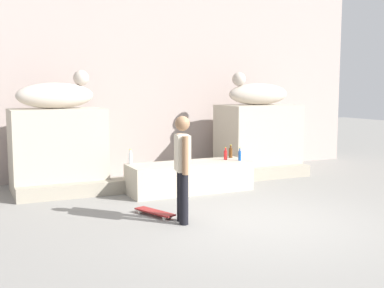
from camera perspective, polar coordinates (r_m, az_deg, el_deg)
ground_plane at (r=7.74m, az=7.78°, el=-9.17°), size 40.00×40.00×0.00m
facade_wall at (r=12.12m, az=-5.51°, el=10.86°), size 11.70×0.60×5.99m
pedestal_left at (r=10.22m, az=-15.45°, el=-0.69°), size 1.82×1.24×1.68m
pedestal_right at (r=11.97m, az=7.71°, el=0.54°), size 1.82×1.24×1.68m
statue_reclining_left at (r=10.15m, az=-15.45°, el=5.61°), size 1.68×0.88×0.78m
statue_reclining_right at (r=11.88m, az=7.64°, el=5.92°), size 1.60×0.57×0.78m
ledge_block at (r=9.85m, az=-0.26°, el=-3.90°), size 2.51×0.85×0.59m
skater at (r=7.51m, az=-1.13°, el=-2.40°), size 0.27×0.53×1.67m
skateboard at (r=8.10m, az=-4.38°, el=-7.94°), size 0.48×0.82×0.08m
bottle_clear at (r=9.68m, az=-7.22°, el=-1.63°), size 0.07×0.07×0.30m
bottle_blue at (r=10.10m, az=5.61°, el=-1.33°), size 0.06×0.06×0.27m
bottle_brown at (r=10.50m, az=4.55°, el=-0.99°), size 0.08×0.08×0.28m
bottle_red at (r=10.20m, az=3.94°, el=-1.26°), size 0.07×0.07×0.27m
stair_step at (r=10.40m, az=-1.59°, el=-4.27°), size 6.59×0.50×0.26m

